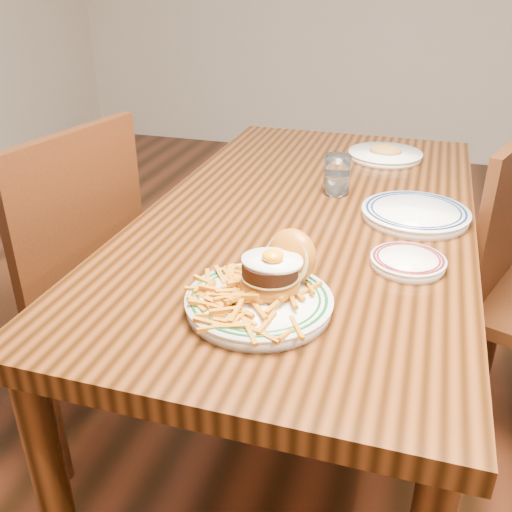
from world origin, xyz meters
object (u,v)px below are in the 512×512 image
(chair_left, at_px, (57,282))
(main_plate, at_px, (265,289))
(table, at_px, (309,240))
(side_plate, at_px, (408,261))

(chair_left, relative_size, main_plate, 3.24)
(table, height_order, chair_left, chair_left)
(table, distance_m, chair_left, 0.73)
(table, bearing_deg, chair_left, -163.15)
(main_plate, relative_size, side_plate, 1.85)
(side_plate, bearing_deg, main_plate, -157.91)
(table, bearing_deg, side_plate, -42.57)
(chair_left, relative_size, side_plate, 5.99)
(main_plate, bearing_deg, table, 113.05)
(table, distance_m, side_plate, 0.38)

